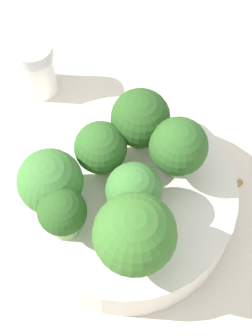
# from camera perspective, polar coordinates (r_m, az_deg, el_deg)

# --- Properties ---
(ground_plane) EXTENTS (3.00, 3.00, 0.00)m
(ground_plane) POSITION_cam_1_polar(r_m,az_deg,el_deg) (0.43, 0.00, -4.63)
(ground_plane) COLOR beige
(bowl) EXTENTS (0.16, 0.16, 0.04)m
(bowl) POSITION_cam_1_polar(r_m,az_deg,el_deg) (0.41, 0.00, -3.46)
(bowl) COLOR silver
(bowl) RESTS_ON ground_plane
(broccoli_floret_0) EXTENTS (0.03, 0.03, 0.05)m
(broccoli_floret_0) POSITION_cam_1_polar(r_m,az_deg,el_deg) (0.36, -6.46, -4.60)
(broccoli_floret_0) COLOR #84AD66
(broccoli_floret_0) RESTS_ON bowl
(broccoli_floret_1) EXTENTS (0.04, 0.04, 0.04)m
(broccoli_floret_1) POSITION_cam_1_polar(r_m,az_deg,el_deg) (0.38, -2.59, 1.98)
(broccoli_floret_1) COLOR #8EB770
(broccoli_floret_1) RESTS_ON bowl
(broccoli_floret_2) EXTENTS (0.04, 0.04, 0.05)m
(broccoli_floret_2) POSITION_cam_1_polar(r_m,az_deg,el_deg) (0.37, -7.69, -1.45)
(broccoli_floret_2) COLOR #8EB770
(broccoli_floret_2) RESTS_ON bowl
(broccoli_floret_3) EXTENTS (0.04, 0.04, 0.05)m
(broccoli_floret_3) POSITION_cam_1_polar(r_m,az_deg,el_deg) (0.36, 0.79, -2.41)
(broccoli_floret_3) COLOR #8EB770
(broccoli_floret_3) RESTS_ON bowl
(broccoli_floret_4) EXTENTS (0.05, 0.05, 0.07)m
(broccoli_floret_4) POSITION_cam_1_polar(r_m,az_deg,el_deg) (0.34, 0.90, -6.84)
(broccoli_floret_4) COLOR #7A9E5B
(broccoli_floret_4) RESTS_ON bowl
(broccoli_floret_5) EXTENTS (0.04, 0.04, 0.05)m
(broccoli_floret_5) POSITION_cam_1_polar(r_m,az_deg,el_deg) (0.37, 5.34, 2.10)
(broccoli_floret_5) COLOR #7A9E5B
(broccoli_floret_5) RESTS_ON bowl
(broccoli_floret_6) EXTENTS (0.04, 0.04, 0.05)m
(broccoli_floret_6) POSITION_cam_1_polar(r_m,az_deg,el_deg) (0.38, 1.49, 5.02)
(broccoli_floret_6) COLOR #7A9E5B
(broccoli_floret_6) RESTS_ON bowl
(pepper_shaker) EXTENTS (0.03, 0.03, 0.06)m
(pepper_shaker) POSITION_cam_1_polar(r_m,az_deg,el_deg) (0.48, -9.07, 10.07)
(pepper_shaker) COLOR silver
(pepper_shaker) RESTS_ON ground_plane
(almond_crumb_0) EXTENTS (0.01, 0.01, 0.01)m
(almond_crumb_0) POSITION_cam_1_polar(r_m,az_deg,el_deg) (0.45, 11.41, -1.43)
(almond_crumb_0) COLOR olive
(almond_crumb_0) RESTS_ON ground_plane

